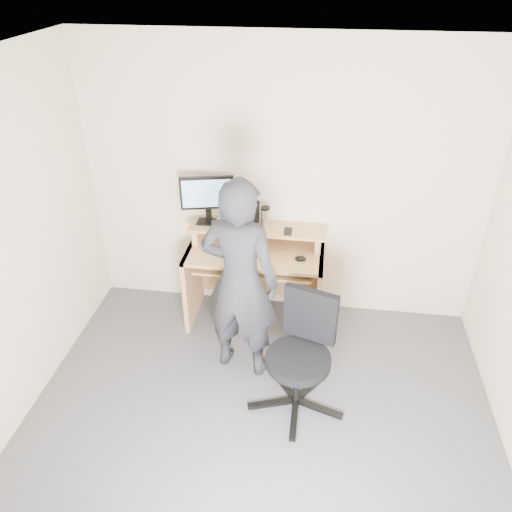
% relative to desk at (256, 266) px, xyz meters
% --- Properties ---
extents(ground, '(3.50, 3.50, 0.00)m').
position_rel_desk_xyz_m(ground, '(0.20, -1.53, -0.55)').
color(ground, '#535258').
rests_on(ground, ground).
extents(back_wall, '(3.50, 0.02, 2.50)m').
position_rel_desk_xyz_m(back_wall, '(0.20, 0.22, 0.70)').
color(back_wall, beige).
rests_on(back_wall, ground).
extents(ceiling, '(3.50, 3.50, 0.02)m').
position_rel_desk_xyz_m(ceiling, '(0.20, -1.53, 1.95)').
color(ceiling, white).
rests_on(ceiling, back_wall).
extents(desk, '(1.20, 0.60, 0.91)m').
position_rel_desk_xyz_m(desk, '(0.00, 0.00, 0.00)').
color(desk, tan).
rests_on(desk, ground).
extents(monitor, '(0.46, 0.14, 0.44)m').
position_rel_desk_xyz_m(monitor, '(-0.44, 0.08, 0.63)').
color(monitor, black).
rests_on(monitor, desk).
extents(external_drive, '(0.08, 0.13, 0.20)m').
position_rel_desk_xyz_m(external_drive, '(-0.03, 0.12, 0.46)').
color(external_drive, black).
rests_on(external_drive, desk).
extents(travel_mug, '(0.09, 0.09, 0.17)m').
position_rel_desk_xyz_m(travel_mug, '(0.07, 0.09, 0.45)').
color(travel_mug, '#BBBBC0').
rests_on(travel_mug, desk).
extents(smartphone, '(0.07, 0.13, 0.01)m').
position_rel_desk_xyz_m(smartphone, '(0.28, 0.02, 0.37)').
color(smartphone, black).
rests_on(smartphone, desk).
extents(charger, '(0.05, 0.05, 0.03)m').
position_rel_desk_xyz_m(charger, '(-0.11, 0.01, 0.38)').
color(charger, black).
rests_on(charger, desk).
extents(headphones, '(0.16, 0.16, 0.06)m').
position_rel_desk_xyz_m(headphones, '(-0.29, 0.13, 0.37)').
color(headphones, silver).
rests_on(headphones, desk).
extents(keyboard, '(0.47, 0.19, 0.03)m').
position_rel_desk_xyz_m(keyboard, '(-0.07, -0.17, 0.12)').
color(keyboard, black).
rests_on(keyboard, desk).
extents(mouse, '(0.11, 0.09, 0.04)m').
position_rel_desk_xyz_m(mouse, '(0.40, -0.18, 0.22)').
color(mouse, black).
rests_on(mouse, desk).
extents(office_chair, '(0.73, 0.69, 0.91)m').
position_rel_desk_xyz_m(office_chair, '(0.48, -1.00, -0.05)').
color(office_chair, black).
rests_on(office_chair, ground).
extents(person, '(0.69, 0.52, 1.70)m').
position_rel_desk_xyz_m(person, '(-0.03, -0.69, 0.30)').
color(person, black).
rests_on(person, ground).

